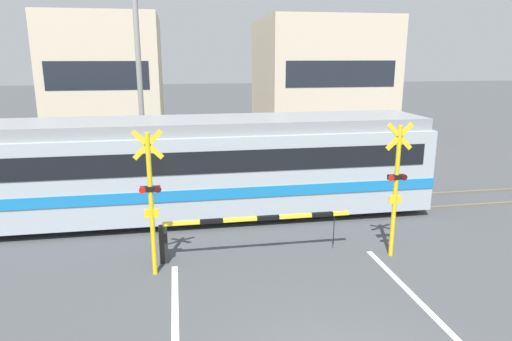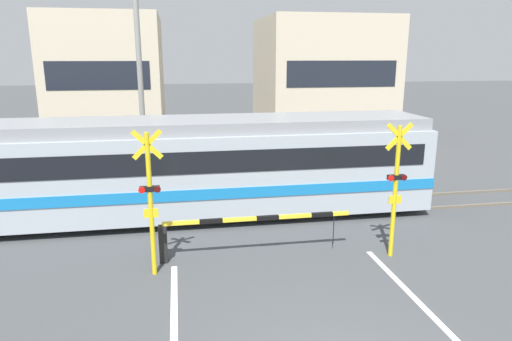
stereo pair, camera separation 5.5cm
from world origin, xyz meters
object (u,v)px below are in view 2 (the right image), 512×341
(commuter_train, at_px, (101,169))
(crossing_barrier_near, at_px, (223,228))
(crossing_barrier_far, at_px, (272,167))
(pedestrian, at_px, (223,149))
(crossing_signal_right, at_px, (396,185))
(crossing_signal_left, at_px, (150,197))

(commuter_train, distance_m, crossing_barrier_near, 4.77)
(crossing_barrier_far, height_order, pedestrian, pedestrian)
(crossing_barrier_near, distance_m, crossing_signal_right, 4.41)
(commuter_train, height_order, crossing_barrier_near, commuter_train)
(crossing_signal_right, distance_m, pedestrian, 9.83)
(crossing_signal_left, relative_size, crossing_signal_right, 1.00)
(commuter_train, height_order, crossing_barrier_far, commuter_train)
(crossing_barrier_near, xyz_separation_m, crossing_signal_left, (-1.68, -0.61, 1.10))
(crossing_signal_left, bearing_deg, pedestrian, 74.57)
(crossing_barrier_far, relative_size, pedestrian, 2.70)
(commuter_train, relative_size, crossing_signal_right, 5.92)
(crossing_barrier_far, xyz_separation_m, pedestrian, (-1.68, 2.38, 0.26))
(crossing_barrier_near, xyz_separation_m, crossing_barrier_far, (2.54, 6.21, 0.00))
(crossing_barrier_far, bearing_deg, crossing_barrier_near, -112.23)
(commuter_train, distance_m, crossing_barrier_far, 6.62)
(pedestrian, bearing_deg, crossing_barrier_near, -95.68)
(commuter_train, distance_m, crossing_signal_left, 4.24)
(commuter_train, height_order, pedestrian, commuter_train)
(pedestrian, bearing_deg, crossing_signal_right, -69.88)
(crossing_barrier_near, bearing_deg, pedestrian, 84.32)
(crossing_barrier_far, distance_m, crossing_signal_left, 8.09)
(commuter_train, bearing_deg, crossing_barrier_far, 26.41)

